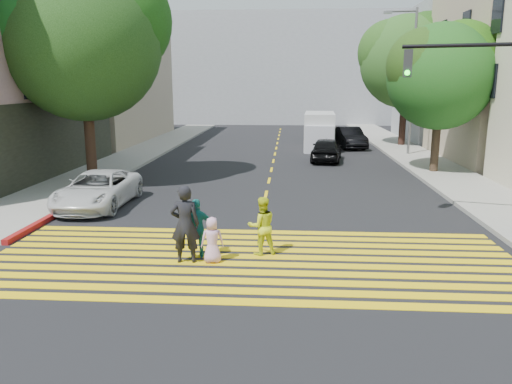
# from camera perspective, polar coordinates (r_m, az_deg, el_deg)

# --- Properties ---
(ground) EXTENTS (120.00, 120.00, 0.00)m
(ground) POSITION_cam_1_polar(r_m,az_deg,el_deg) (11.55, -1.02, -9.98)
(ground) COLOR black
(sidewalk_left) EXTENTS (3.00, 40.00, 0.15)m
(sidewalk_left) POSITION_cam_1_polar(r_m,az_deg,el_deg) (34.25, -12.18, 4.75)
(sidewalk_left) COLOR gray
(sidewalk_left) RESTS_ON ground
(sidewalk_right) EXTENTS (3.00, 60.00, 0.15)m
(sidewalk_right) POSITION_cam_1_polar(r_m,az_deg,el_deg) (27.09, 20.07, 2.36)
(sidewalk_right) COLOR gray
(sidewalk_right) RESTS_ON ground
(curb_red) EXTENTS (0.20, 8.00, 0.16)m
(curb_red) POSITION_cam_1_polar(r_m,az_deg,el_deg) (18.89, -20.73, -1.69)
(curb_red) COLOR maroon
(curb_red) RESTS_ON ground
(crosswalk) EXTENTS (13.40, 5.30, 0.01)m
(crosswalk) POSITION_cam_1_polar(r_m,az_deg,el_deg) (12.73, -0.53, -7.80)
(crosswalk) COLOR yellow
(crosswalk) RESTS_ON ground
(lane_line) EXTENTS (0.12, 34.40, 0.01)m
(lane_line) POSITION_cam_1_polar(r_m,az_deg,el_deg) (33.45, 2.26, 4.72)
(lane_line) COLOR yellow
(lane_line) RESTS_ON ground
(building_left_tan) EXTENTS (12.00, 16.00, 10.00)m
(building_left_tan) POSITION_cam_1_polar(r_m,az_deg,el_deg) (42.20, -20.27, 12.35)
(building_left_tan) COLOR tan
(building_left_tan) RESTS_ON ground
(building_right_grey) EXTENTS (10.00, 10.00, 10.00)m
(building_right_grey) POSITION_cam_1_polar(r_m,az_deg,el_deg) (43.02, 23.51, 12.08)
(building_right_grey) COLOR gray
(building_right_grey) RESTS_ON ground
(backdrop_block) EXTENTS (30.00, 8.00, 12.00)m
(backdrop_block) POSITION_cam_1_polar(r_m,az_deg,el_deg) (58.68, 3.05, 13.80)
(backdrop_block) COLOR gray
(backdrop_block) RESTS_ON ground
(tree_left) EXTENTS (8.47, 8.35, 9.55)m
(tree_left) POSITION_cam_1_polar(r_m,az_deg,el_deg) (23.31, -18.96, 16.70)
(tree_left) COLOR #47261D
(tree_left) RESTS_ON ground
(tree_right_near) EXTENTS (5.74, 5.35, 7.37)m
(tree_right_near) POSITION_cam_1_polar(r_m,az_deg,el_deg) (26.04, 20.51, 12.84)
(tree_right_near) COLOR #2F2518
(tree_right_near) RESTS_ON ground
(tree_right_far) EXTENTS (8.01, 7.66, 9.21)m
(tree_right_far) POSITION_cam_1_polar(r_m,az_deg,el_deg) (37.02, 16.97, 14.58)
(tree_right_far) COLOR black
(tree_right_far) RESTS_ON ground
(pedestrian_man) EXTENTS (0.77, 0.55, 1.97)m
(pedestrian_man) POSITION_cam_1_polar(r_m,az_deg,el_deg) (12.44, -8.11, -3.68)
(pedestrian_man) COLOR black
(pedestrian_man) RESTS_ON ground
(pedestrian_woman) EXTENTS (0.89, 0.78, 1.54)m
(pedestrian_woman) POSITION_cam_1_polar(r_m,az_deg,el_deg) (12.95, 0.67, -3.90)
(pedestrian_woman) COLOR #D1DF1C
(pedestrian_woman) RESTS_ON ground
(pedestrian_child) EXTENTS (0.63, 0.47, 1.17)m
(pedestrian_child) POSITION_cam_1_polar(r_m,az_deg,el_deg) (12.46, -5.03, -5.49)
(pedestrian_child) COLOR #DBA4C8
(pedestrian_child) RESTS_ON ground
(pedestrian_extra) EXTENTS (0.95, 0.51, 1.53)m
(pedestrian_extra) POSITION_cam_1_polar(r_m,az_deg,el_deg) (12.83, -6.74, -4.15)
(pedestrian_extra) COLOR #1A7470
(pedestrian_extra) RESTS_ON ground
(white_sedan) EXTENTS (2.13, 4.62, 1.28)m
(white_sedan) POSITION_cam_1_polar(r_m,az_deg,el_deg) (18.89, -17.63, 0.27)
(white_sedan) COLOR silver
(white_sedan) RESTS_ON ground
(dark_car_near) EXTENTS (2.16, 4.25, 1.39)m
(dark_car_near) POSITION_cam_1_polar(r_m,az_deg,el_deg) (29.15, 8.04, 4.87)
(dark_car_near) COLOR black
(dark_car_near) RESTS_ON ground
(silver_car) EXTENTS (2.22, 4.51, 1.26)m
(silver_car) POSITION_cam_1_polar(r_m,az_deg,el_deg) (41.59, 7.25, 6.97)
(silver_car) COLOR gray
(silver_car) RESTS_ON ground
(dark_car_parked) EXTENTS (2.19, 4.57, 1.45)m
(dark_car_parked) POSITION_cam_1_polar(r_m,az_deg,el_deg) (35.58, 10.61, 6.14)
(dark_car_parked) COLOR black
(dark_car_parked) RESTS_ON ground
(white_van) EXTENTS (2.23, 5.32, 2.46)m
(white_van) POSITION_cam_1_polar(r_m,az_deg,el_deg) (34.46, 7.25, 6.80)
(white_van) COLOR #BDBDBD
(white_van) RESTS_ON ground
(traffic_signal) EXTENTS (3.89, 1.20, 5.85)m
(traffic_signal) POSITION_cam_1_polar(r_m,az_deg,el_deg) (16.18, 26.14, 8.95)
(traffic_signal) COLOR #2C2C30
(traffic_signal) RESTS_ON ground
(street_lamp) EXTENTS (1.98, 0.44, 8.77)m
(street_lamp) POSITION_cam_1_polar(r_m,az_deg,el_deg) (32.16, 17.17, 12.88)
(street_lamp) COLOR slate
(street_lamp) RESTS_ON ground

